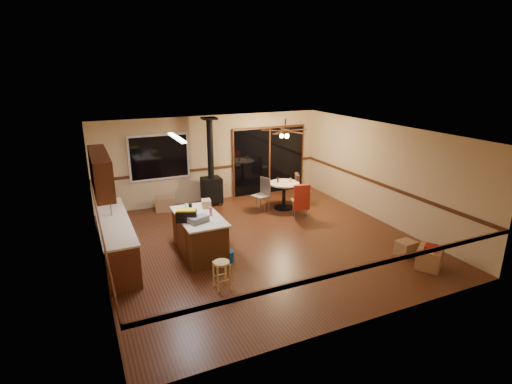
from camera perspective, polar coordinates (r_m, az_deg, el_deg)
floor at (r=9.53m, az=0.75°, el=-7.11°), size 7.00×7.00×0.00m
ceiling at (r=8.77m, az=0.82°, el=8.53°), size 7.00×7.00×0.00m
wall_back at (r=12.22m, az=-6.26°, el=4.78°), size 7.00×0.00×7.00m
wall_front at (r=6.29m, az=14.66°, el=-8.18°), size 7.00×0.00×7.00m
wall_left at (r=8.27m, az=-21.73°, el=-2.60°), size 0.00×7.00×7.00m
wall_right at (r=10.97m, az=17.57°, el=2.60°), size 0.00×7.00×7.00m
chair_rail at (r=9.16m, az=0.78°, el=-1.41°), size 7.00×7.00×0.08m
window at (r=11.74m, az=-13.66°, el=4.86°), size 1.72×0.10×1.32m
sliding_door at (r=12.93m, az=1.88°, el=4.45°), size 2.52×0.10×2.10m
lower_cabinets at (r=9.06m, az=-19.42°, el=-6.53°), size 0.60×3.00×0.86m
countertop at (r=8.90m, az=-19.71°, el=-3.88°), size 0.64×3.04×0.04m
upper_cabinets at (r=8.79m, az=-21.32°, el=2.68°), size 0.35×2.00×0.80m
kitchen_island at (r=8.86m, az=-8.09°, el=-6.05°), size 0.88×1.68×0.90m
wood_stove at (r=11.88m, az=-6.40°, el=1.57°), size 0.55×0.50×2.52m
ceiling_fan at (r=11.17m, az=4.19°, el=8.42°), size 0.24×0.24×0.55m
fluorescent_strip at (r=8.47m, az=-11.25°, el=7.60°), size 0.10×1.20×0.04m
toolbox_grey at (r=8.31m, az=-8.23°, el=-3.88°), size 0.46×0.36×0.13m
toolbox_black at (r=8.37m, az=-9.90°, el=-3.41°), size 0.47×0.37×0.23m
toolbox_yellow_lid at (r=8.32m, az=-9.95°, el=-2.57°), size 0.44×0.34×0.03m
box_on_island at (r=9.15m, az=-7.11°, el=-1.64°), size 0.24×0.30×0.18m
bottle_dark at (r=8.70m, az=-9.35°, el=-2.44°), size 0.08×0.08×0.27m
bottle_pink at (r=8.61m, az=-6.50°, el=-2.78°), size 0.08×0.08×0.20m
bottle_white at (r=8.98m, az=-9.93°, el=-2.19°), size 0.06×0.06×0.16m
bar_stool at (r=7.57m, az=-4.92°, el=-11.75°), size 0.37×0.37×0.55m
blue_bucket at (r=8.60m, az=-4.08°, el=-9.12°), size 0.32×0.32×0.24m
dining_table at (r=11.56m, az=4.01°, el=0.15°), size 0.88×0.88×0.78m
glass_red at (r=11.48m, az=3.15°, el=1.75°), size 0.07×0.07×0.15m
glass_cream at (r=11.51m, az=4.95°, el=1.68°), size 0.06×0.06×0.13m
chair_left at (r=11.39m, az=1.04°, el=0.24°), size 0.51×0.51×0.51m
chair_near at (r=10.84m, az=6.51°, el=-0.73°), size 0.51×0.54×0.70m
chair_right at (r=11.89m, az=5.99°, el=0.93°), size 0.59×0.57×0.70m
box_under_window at (r=11.75m, az=-12.89°, el=-1.64°), size 0.59×0.51×0.41m
box_corner_a at (r=9.03m, az=23.54°, el=-8.66°), size 0.71×0.69×0.42m
box_corner_b at (r=9.44m, az=20.61°, el=-7.49°), size 0.42×0.37×0.32m
box_small_red at (r=8.93m, az=23.73°, el=-7.24°), size 0.35×0.34×0.07m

